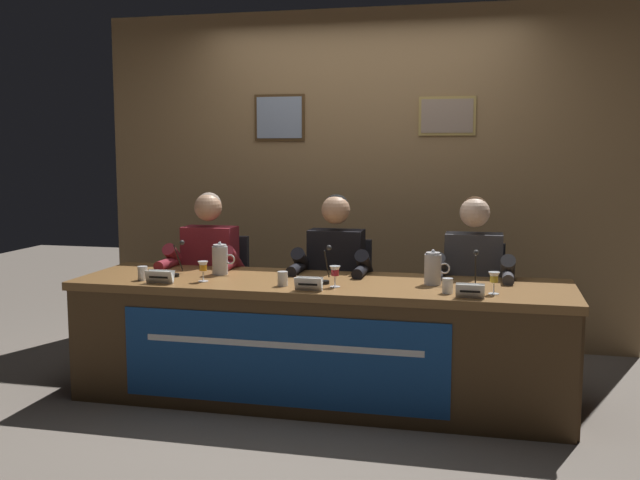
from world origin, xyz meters
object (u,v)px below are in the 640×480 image
at_px(conference_table, 315,323).
at_px(nameplate_center, 309,284).
at_px(water_cup_left, 143,274).
at_px(water_pitcher_left_side, 220,260).
at_px(chair_right, 473,315).
at_px(nameplate_right, 470,291).
at_px(chair_left, 217,302).
at_px(chair_center, 340,308).
at_px(water_cup_right, 448,287).
at_px(nameplate_left, 160,277).
at_px(panelist_left, 206,268).
at_px(juice_glass_right, 494,279).
at_px(water_cup_center, 283,279).
at_px(panelist_right, 473,279).
at_px(water_pitcher_right_side, 433,269).
at_px(juice_glass_center, 335,272).
at_px(microphone_left, 177,264).
at_px(microphone_center, 326,270).
at_px(panelist_center, 334,273).
at_px(microphone_right, 475,276).
at_px(juice_glass_left, 203,267).

relative_size(conference_table, nameplate_center, 19.14).
xyz_separation_m(water_cup_left, water_pitcher_left_side, (0.39, 0.30, 0.06)).
bearing_deg(chair_right, conference_table, -142.13).
xyz_separation_m(chair_right, nameplate_right, (0.00, -0.91, 0.33)).
xyz_separation_m(chair_left, chair_center, (0.90, 0.00, 0.00)).
bearing_deg(water_cup_left, water_cup_right, 0.29).
height_order(nameplate_left, chair_right, chair_right).
height_order(chair_left, chair_center, same).
bearing_deg(panelist_left, chair_center, 12.51).
bearing_deg(juice_glass_right, water_cup_center, -178.54).
bearing_deg(panelist_right, nameplate_left, -159.04).
height_order(chair_right, water_cup_right, chair_right).
distance_m(water_cup_left, water_pitcher_right_side, 1.76).
distance_m(panelist_left, nameplate_left, 0.70).
height_order(nameplate_left, chair_center, chair_center).
xyz_separation_m(chair_left, panelist_right, (1.80, -0.20, 0.28)).
distance_m(conference_table, nameplate_right, 0.97).
xyz_separation_m(juice_glass_center, chair_right, (0.77, 0.77, -0.38)).
xyz_separation_m(microphone_left, microphone_center, (0.97, -0.02, 0.00)).
height_order(conference_table, panelist_center, panelist_center).
height_order(nameplate_right, microphone_right, microphone_right).
height_order(panelist_right, microphone_right, panelist_right).
bearing_deg(chair_center, panelist_center, -90.00).
relative_size(conference_table, water_pitcher_left_side, 14.28).
distance_m(panelist_right, nameplate_right, 0.72).
bearing_deg(water_cup_right, chair_left, 154.37).
bearing_deg(microphone_center, juice_glass_left, -169.57).
distance_m(chair_left, juice_glass_left, 0.89).
xyz_separation_m(nameplate_right, water_pitcher_right_side, (-0.23, 0.36, 0.05)).
xyz_separation_m(microphone_left, water_cup_right, (1.70, -0.18, -0.04)).
bearing_deg(nameplate_right, juice_glass_right, 49.37).
height_order(juice_glass_center, water_pitcher_right_side, water_pitcher_right_side).
distance_m(panelist_center, juice_glass_right, 1.18).
distance_m(juice_glass_center, juice_glass_right, 0.90).
distance_m(microphone_left, water_pitcher_right_side, 1.60).
bearing_deg(water_pitcher_right_side, juice_glass_left, -170.87).
bearing_deg(water_cup_center, water_cup_left, -179.10).
bearing_deg(nameplate_right, panelist_right, 90.27).
relative_size(nameplate_center, water_pitcher_right_side, 0.75).
xyz_separation_m(nameplate_left, water_cup_right, (1.69, 0.09, -0.00)).
bearing_deg(nameplate_center, nameplate_right, 0.04).
relative_size(chair_center, juice_glass_right, 7.30).
height_order(nameplate_left, nameplate_right, same).
bearing_deg(juice_glass_center, water_cup_left, -177.78).
relative_size(conference_table, microphone_left, 13.87).
relative_size(juice_glass_left, water_pitcher_left_side, 0.59).
relative_size(chair_left, nameplate_center, 5.78).
bearing_deg(juice_glass_left, nameplate_right, -4.97).
relative_size(panelist_right, nameplate_right, 8.09).
bearing_deg(nameplate_left, panelist_center, 37.31).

